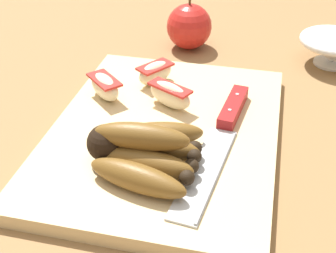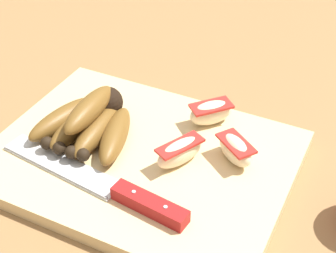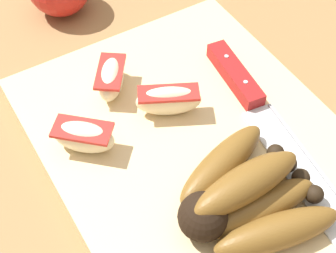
# 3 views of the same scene
# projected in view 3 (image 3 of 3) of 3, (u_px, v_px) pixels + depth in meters

# --- Properties ---
(ground_plane) EXTENTS (6.00, 6.00, 0.00)m
(ground_plane) POSITION_uv_depth(u_px,v_px,m) (194.00, 177.00, 0.54)
(ground_plane) COLOR olive
(cutting_board) EXTENTS (0.40, 0.30, 0.02)m
(cutting_board) POSITION_uv_depth(u_px,v_px,m) (200.00, 151.00, 0.55)
(cutting_board) COLOR #DBBC84
(cutting_board) RESTS_ON ground_plane
(banana_bunch) EXTENTS (0.15, 0.14, 0.06)m
(banana_bunch) POSITION_uv_depth(u_px,v_px,m) (244.00, 196.00, 0.48)
(banana_bunch) COLOR black
(banana_bunch) RESTS_ON cutting_board
(chefs_knife) EXTENTS (0.28, 0.06, 0.02)m
(chefs_knife) POSITION_uv_depth(u_px,v_px,m) (256.00, 105.00, 0.57)
(chefs_knife) COLOR silver
(chefs_knife) RESTS_ON cutting_board
(apple_wedge_near) EXTENTS (0.07, 0.06, 0.04)m
(apple_wedge_near) POSITION_uv_depth(u_px,v_px,m) (111.00, 78.00, 0.58)
(apple_wedge_near) COLOR beige
(apple_wedge_near) RESTS_ON cutting_board
(apple_wedge_middle) EXTENTS (0.06, 0.07, 0.04)m
(apple_wedge_middle) POSITION_uv_depth(u_px,v_px,m) (84.00, 137.00, 0.52)
(apple_wedge_middle) COLOR beige
(apple_wedge_middle) RESTS_ON cutting_board
(apple_wedge_far) EXTENTS (0.05, 0.07, 0.04)m
(apple_wedge_far) POSITION_uv_depth(u_px,v_px,m) (169.00, 100.00, 0.55)
(apple_wedge_far) COLOR beige
(apple_wedge_far) RESTS_ON cutting_board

